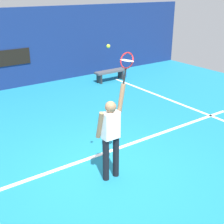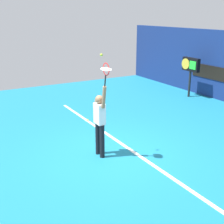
{
  "view_description": "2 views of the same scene",
  "coord_description": "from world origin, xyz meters",
  "px_view_note": "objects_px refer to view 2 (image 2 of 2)",
  "views": [
    {
      "loc": [
        -3.19,
        -4.78,
        3.69
      ],
      "look_at": [
        0.33,
        0.17,
        1.21
      ],
      "focal_mm": 49.24,
      "sensor_mm": 36.0,
      "label": 1
    },
    {
      "loc": [
        6.75,
        -3.86,
        3.71
      ],
      "look_at": [
        0.2,
        -0.13,
        1.28
      ],
      "focal_mm": 49.61,
      "sensor_mm": 36.0,
      "label": 2
    }
  ],
  "objects_px": {
    "tennis_player": "(100,120)",
    "scoreboard_clock": "(191,66)",
    "spare_ball": "(88,120)",
    "tennis_ball": "(101,55)",
    "tennis_racket": "(106,71)"
  },
  "relations": [
    {
      "from": "tennis_racket",
      "to": "spare_ball",
      "type": "relative_size",
      "value": 9.16
    },
    {
      "from": "spare_ball",
      "to": "tennis_player",
      "type": "bearing_deg",
      "value": -18.55
    },
    {
      "from": "scoreboard_clock",
      "to": "spare_ball",
      "type": "bearing_deg",
      "value": -82.25
    },
    {
      "from": "tennis_player",
      "to": "spare_ball",
      "type": "xyz_separation_m",
      "value": [
        -2.7,
        0.91,
        -0.98
      ]
    },
    {
      "from": "tennis_player",
      "to": "spare_ball",
      "type": "bearing_deg",
      "value": 161.45
    },
    {
      "from": "spare_ball",
      "to": "scoreboard_clock",
      "type": "bearing_deg",
      "value": 97.75
    },
    {
      "from": "tennis_ball",
      "to": "scoreboard_clock",
      "type": "bearing_deg",
      "value": 118.53
    },
    {
      "from": "tennis_player",
      "to": "scoreboard_clock",
      "type": "height_order",
      "value": "tennis_player"
    },
    {
      "from": "tennis_player",
      "to": "tennis_ball",
      "type": "relative_size",
      "value": 29.25
    },
    {
      "from": "tennis_player",
      "to": "scoreboard_clock",
      "type": "xyz_separation_m",
      "value": [
        -3.45,
        6.41,
        0.39
      ]
    },
    {
      "from": "tennis_player",
      "to": "tennis_ball",
      "type": "distance_m",
      "value": 1.7
    },
    {
      "from": "tennis_ball",
      "to": "scoreboard_clock",
      "type": "distance_m",
      "value": 7.34
    },
    {
      "from": "tennis_player",
      "to": "tennis_racket",
      "type": "bearing_deg",
      "value": -0.67
    },
    {
      "from": "tennis_player",
      "to": "tennis_ball",
      "type": "height_order",
      "value": "tennis_ball"
    },
    {
      "from": "tennis_ball",
      "to": "tennis_player",
      "type": "bearing_deg",
      "value": -87.96
    }
  ]
}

